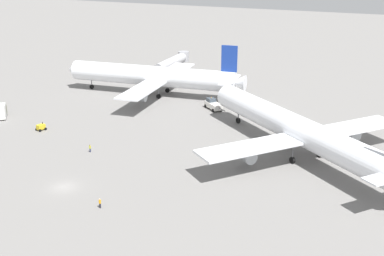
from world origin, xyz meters
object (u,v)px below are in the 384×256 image
gse_gpu_cart_small (41,127)px  gse_catering_truck_tall (1,111)px  airliner_being_pushed (298,130)px  pushback_tug (213,105)px  jet_bridge (174,61)px  ground_crew_marshaller_foreground (90,148)px  airliner_at_gate_left (153,76)px  ground_crew_wing_walker_right (100,203)px

gse_gpu_cart_small → gse_catering_truck_tall: bearing=169.0°
airliner_being_pushed → pushback_tug: size_ratio=6.33×
gse_gpu_cart_small → jet_bridge: jet_bridge is taller
pushback_tug → ground_crew_marshaller_foreground: size_ratio=4.85×
gse_catering_truck_tall → jet_bridge: (15.84, 63.09, 2.15)m
airliner_at_gate_left → ground_crew_wing_walker_right: 68.15m
pushback_tug → jet_bridge: jet_bridge is taller
ground_crew_marshaller_foreground → ground_crew_wing_walker_right: bearing=-49.9°
airliner_being_pushed → jet_bridge: bearing=135.6°
airliner_being_pushed → ground_crew_wing_walker_right: 42.55m
airliner_at_gate_left → ground_crew_wing_walker_right: bearing=-67.6°
airliner_at_gate_left → jet_bridge: bearing=105.4°
airliner_being_pushed → airliner_at_gate_left: bearing=150.8°
gse_gpu_cart_small → ground_crew_marshaller_foreground: 19.34m
gse_catering_truck_tall → ground_crew_marshaller_foreground: size_ratio=3.63×
pushback_tug → ground_crew_wing_walker_right: (4.63, -57.12, -0.40)m
pushback_tug → gse_catering_truck_tall: 53.57m
airliner_at_gate_left → gse_catering_truck_tall: airliner_at_gate_left is taller
pushback_tug → ground_crew_wing_walker_right: 57.31m
gse_gpu_cart_small → jet_bridge: (0.52, 66.07, 3.11)m
gse_catering_truck_tall → ground_crew_marshaller_foreground: 34.88m
gse_gpu_cart_small → gse_catering_truck_tall: gse_catering_truck_tall is taller
ground_crew_marshaller_foreground → jet_bridge: bearing=103.9°
jet_bridge → airliner_at_gate_left: bearing=-74.6°
airliner_being_pushed → ground_crew_wing_walker_right: size_ratio=30.18×
airliner_at_gate_left → ground_crew_wing_walker_right: (25.90, -62.87, -4.58)m
jet_bridge → ground_crew_wing_walker_right: bearing=-69.7°
pushback_tug → gse_catering_truck_tall: size_ratio=1.34×
ground_crew_wing_walker_right → ground_crew_marshaller_foreground: bearing=130.1°
airliner_at_gate_left → ground_crew_marshaller_foreground: bearing=-77.1°
airliner_being_pushed → ground_crew_wing_walker_right: bearing=-122.7°
airliner_at_gate_left → gse_gpu_cart_small: bearing=-102.2°
airliner_being_pushed → ground_crew_marshaller_foreground: (-38.65, -16.83, -4.53)m
airliner_at_gate_left → gse_catering_truck_tall: size_ratio=9.18×
gse_gpu_cart_small → gse_catering_truck_tall: size_ratio=0.40×
gse_catering_truck_tall → ground_crew_marshaller_foreground: bearing=-15.0°
gse_catering_truck_tall → jet_bridge: jet_bridge is taller
gse_gpu_cart_small → ground_crew_wing_walker_right: gse_gpu_cart_small is taller
pushback_tug → ground_crew_marshaller_foreground: pushback_tug is taller
pushback_tug → ground_crew_marshaller_foreground: 39.94m
airliner_being_pushed → pushback_tug: airliner_being_pushed is taller
ground_crew_wing_walker_right → gse_catering_truck_tall: bearing=150.6°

